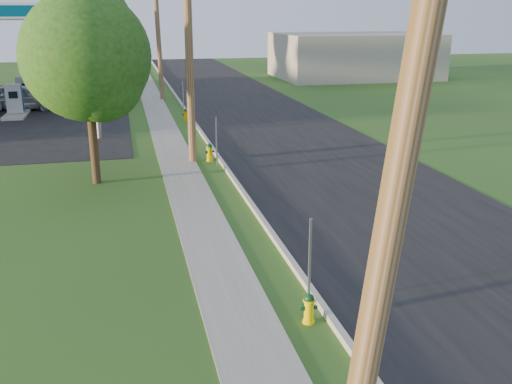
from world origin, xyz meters
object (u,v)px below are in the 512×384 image
tree_verge (89,62)px  hydrant_far (186,115)px  hydrant_mid (209,152)px  utility_pole_near (405,137)px  utility_pole_mid (189,38)px  hydrant_near (309,308)px  car_silver (21,97)px  utility_pole_far (158,29)px  tree_lot (99,22)px  fuel_pump_se (25,95)px  fuel_pump_ne (15,104)px  price_pylon (90,23)px

tree_verge → hydrant_far: (4.45, 11.67, -3.98)m
hydrant_mid → utility_pole_near: bearing=-92.2°
utility_pole_mid → hydrant_near: (0.66, -13.39, -4.63)m
tree_verge → car_silver: 18.86m
utility_pole_far → hydrant_near: (0.66, -31.39, -4.48)m
tree_lot → hydrant_far: (4.83, -17.12, -4.79)m
utility_pole_near → hydrant_mid: 18.42m
utility_pole_mid → fuel_pump_se: bearing=117.6°
fuel_pump_se → utility_pole_near: bearing=-75.7°
fuel_pump_ne → utility_pole_mid: bearing=-55.6°
utility_pole_mid → hydrant_far: (0.75, 9.28, -4.61)m
utility_pole_far → tree_lot: utility_pole_far is taller
utility_pole_far → hydrant_near: size_ratio=14.26×
utility_pole_mid → tree_lot: 26.72m
hydrant_near → hydrant_mid: bearing=89.9°
tree_verge → fuel_pump_se: bearing=105.0°
car_silver → utility_pole_mid: bearing=-143.9°
utility_pole_near → fuel_pump_ne: utility_pole_near is taller
fuel_pump_se → price_pylon: 13.40m
utility_pole_mid → car_silver: bearing=120.0°
tree_verge → price_pylon: bearing=91.5°
fuel_pump_ne → tree_lot: bearing=70.2°
fuel_pump_se → tree_verge: (5.20, -19.39, 3.60)m
fuel_pump_ne → hydrant_near: (9.56, -26.39, -0.40)m
hydrant_mid → hydrant_far: bearing=89.6°
hydrant_mid → car_silver: bearing=121.7°
utility_pole_far → tree_verge: 20.73m
price_pylon → hydrant_near: price_pylon is taller
price_pylon → tree_verge: size_ratio=1.02×
hydrant_mid → car_silver: 18.25m
utility_pole_far → hydrant_near: utility_pole_far is taller
utility_pole_far → hydrant_far: bearing=-85.1°
tree_lot → hydrant_far: tree_lot is taller
price_pylon → hydrant_far: size_ratio=9.82×
utility_pole_near → hydrant_mid: (0.68, 17.87, -4.42)m
tree_verge → tree_lot: bearing=90.8°
utility_pole_near → utility_pole_far: 36.00m
utility_pole_mid → hydrant_mid: size_ratio=12.47×
utility_pole_mid → hydrant_far: bearing=85.4°
utility_pole_mid → car_silver: (-8.89, 15.40, -4.14)m
fuel_pump_se → hydrant_mid: (9.58, -17.13, -0.34)m
tree_lot → utility_pole_far: bearing=-64.1°
utility_pole_near → hydrant_far: utility_pole_near is taller
fuel_pump_ne → fuel_pump_se: bearing=90.0°
utility_pole_near → fuel_pump_se: (-8.90, 35.00, -4.08)m
hydrant_near → hydrant_mid: (0.03, 13.26, 0.06)m
hydrant_near → hydrant_mid: 13.26m
price_pylon → tree_verge: 7.97m
price_pylon → hydrant_far: bearing=39.1°
fuel_pump_se → price_pylon: bearing=-66.5°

